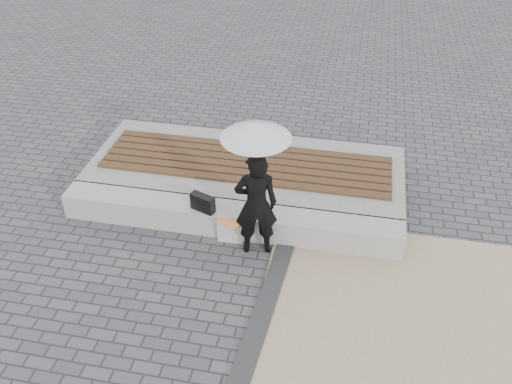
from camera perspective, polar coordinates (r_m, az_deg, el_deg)
ground at (r=7.16m, az=-5.79°, el=-11.88°), size 80.00×80.00×0.00m
edging_band at (r=6.70m, az=-0.62°, el=-15.88°), size 0.61×5.20×0.04m
seating_ledge at (r=8.14m, az=-2.77°, el=-2.75°), size 5.00×0.45×0.40m
timber_platform at (r=9.08m, az=-0.99°, el=1.90°), size 5.00×2.00×0.40m
timber_decking at (r=8.96m, az=-1.01°, el=3.06°), size 4.60×1.20×0.04m
woman at (r=7.42m, az=0.00°, el=-1.28°), size 0.66×0.51×1.59m
parasol at (r=6.79m, az=0.00°, el=6.36°), size 0.89×0.89×1.14m
handbag at (r=7.93m, az=-5.47°, el=-1.11°), size 0.38×0.25×0.25m
canvas_tote at (r=7.97m, az=-2.56°, el=-3.84°), size 0.37×0.16×0.38m
magazine at (r=7.80m, az=-2.68°, el=-2.96°), size 0.41×0.36×0.01m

